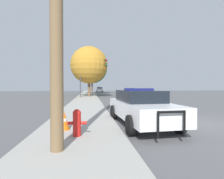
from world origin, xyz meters
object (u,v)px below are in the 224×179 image
traffic_light (91,70)px  car_background_oncoming (130,92)px  traffic_cone (64,121)px  tree_sidewalk_mid (89,65)px  tree_sidewalk_far (92,68)px  fire_hydrant (77,122)px  car_background_distant (100,89)px  police_car (140,106)px

traffic_light → car_background_oncoming: bearing=33.0°
car_background_oncoming → traffic_cone: car_background_oncoming is taller
tree_sidewalk_mid → tree_sidewalk_far: bearing=86.8°
fire_hydrant → car_background_distant: size_ratio=0.19×
fire_hydrant → traffic_light: size_ratio=0.15×
fire_hydrant → tree_sidewalk_mid: 21.50m
car_background_oncoming → car_background_distant: (-4.02, 20.98, 0.03)m
car_background_distant → tree_sidewalk_far: (-2.32, -13.65, 4.66)m
police_car → fire_hydrant: (-2.58, -1.84, -0.22)m
police_car → car_background_distant: bearing=-94.2°
traffic_light → car_background_distant: traffic_light is taller
car_background_oncoming → tree_sidewalk_mid: size_ratio=0.60×
car_background_oncoming → tree_sidewalk_mid: tree_sidewalk_mid is taller
car_background_oncoming → car_background_distant: 21.37m
fire_hydrant → police_car: bearing=35.5°
fire_hydrant → traffic_cone: 1.00m
traffic_light → car_background_distant: 25.64m
police_car → traffic_cone: bearing=14.3°
fire_hydrant → tree_sidewalk_mid: bearing=89.2°
traffic_light → tree_sidewalk_far: size_ratio=0.65×
fire_hydrant → car_background_distant: (3.18, 44.75, 0.19)m
traffic_light → car_background_oncoming: size_ratio=1.23×
traffic_light → car_background_oncoming: (6.65, 4.31, -3.29)m
traffic_cone → car_background_oncoming: bearing=71.4°
car_background_oncoming → fire_hydrant: bearing=77.7°
car_background_oncoming → traffic_cone: size_ratio=6.96×
fire_hydrant → traffic_light: traffic_light is taller
traffic_light → tree_sidewalk_mid: size_ratio=0.74×
car_background_oncoming → tree_sidewalk_far: bearing=-44.7°
traffic_light → traffic_cone: (-1.05, -18.60, -3.57)m
police_car → traffic_cone: size_ratio=7.81×
police_car → car_background_oncoming: size_ratio=1.12×
police_car → car_background_oncoming: (4.62, 21.93, -0.07)m
police_car → car_background_oncoming: bearing=-105.3°
tree_sidewalk_far → traffic_cone: bearing=-92.6°
police_car → car_background_oncoming: 22.41m
tree_sidewalk_mid → tree_sidewalk_far: 10.07m
car_background_distant → tree_sidewalk_mid: size_ratio=0.57×
police_car → tree_sidewalk_mid: tree_sidewalk_mid is taller
fire_hydrant → traffic_light: 19.77m
traffic_light → car_background_oncoming: 8.58m
car_background_distant → traffic_cone: 44.05m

